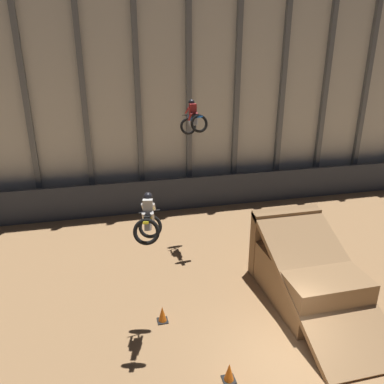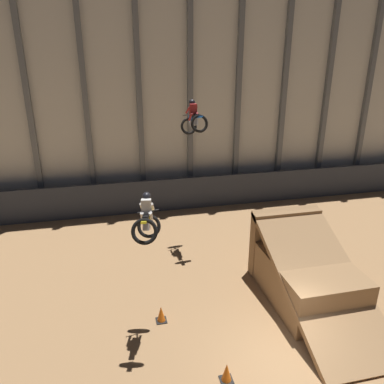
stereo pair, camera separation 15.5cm
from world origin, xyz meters
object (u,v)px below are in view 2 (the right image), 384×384
Objects in this scene: dirt_ramp at (304,272)px; traffic_cone_near_ramp at (161,314)px; traffic_cone_arena_edge at (227,373)px; rider_bike_right_air at (194,119)px; rider_bike_left_air at (147,221)px.

dirt_ramp is 5.38m from traffic_cone_near_ramp.
traffic_cone_arena_edge is at bearing -63.73° from traffic_cone_near_ramp.
rider_bike_right_air is 3.02× the size of traffic_cone_near_ramp.
traffic_cone_near_ramp is 1.00× the size of traffic_cone_arena_edge.
rider_bike_left_air is 3.07× the size of traffic_cone_near_ramp.
traffic_cone_arena_edge is (1.39, -2.82, 0.00)m from traffic_cone_near_ramp.
rider_bike_left_air is (-5.70, -0.68, 2.97)m from dirt_ramp.
rider_bike_right_air is 9.72m from traffic_cone_arena_edge.
rider_bike_right_air is at bearing 65.81° from traffic_cone_near_ramp.
rider_bike_left_air is 3.68m from traffic_cone_near_ramp.
rider_bike_left_air is at bearing -122.26° from rider_bike_right_air.
dirt_ramp is 3.41× the size of rider_bike_right_air.
rider_bike_left_air is at bearing -135.21° from traffic_cone_near_ramp.
traffic_cone_arena_edge is at bearing -102.86° from rider_bike_right_air.
rider_bike_left_air is at bearing -173.23° from dirt_ramp.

